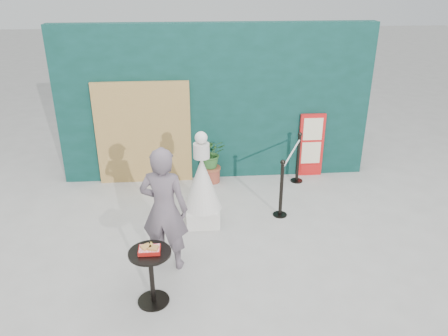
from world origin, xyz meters
TOP-DOWN VIEW (x-y plane):
  - ground at (0.00, 0.00)m, footprint 60.00×60.00m
  - back_wall at (0.00, 3.15)m, footprint 6.00×0.30m
  - bamboo_fence at (-1.40, 2.94)m, footprint 1.80×0.08m
  - woman at (-0.90, 0.14)m, footprint 0.73×0.57m
  - menu_board at (1.90, 2.95)m, footprint 0.50×0.07m
  - statue at (-0.35, 1.24)m, footprint 0.62×0.62m
  - cafe_table at (-1.05, -0.62)m, footprint 0.52×0.52m
  - food_basket at (-1.04, -0.62)m, footprint 0.26×0.19m
  - planter at (-0.11, 2.80)m, footprint 0.53×0.46m
  - stanchion_barrier at (1.28, 2.02)m, footprint 0.84×1.54m

SIDE VIEW (x-z plane):
  - ground at x=0.00m, z-range 0.00..0.00m
  - stanchion_barrier at x=1.28m, z-range -0.02..1.01m
  - cafe_table at x=-1.05m, z-range 0.12..0.87m
  - planter at x=-0.11m, z-range 0.07..0.98m
  - menu_board at x=1.90m, z-range 0.00..1.30m
  - statue at x=-0.35m, z-range -0.15..1.45m
  - food_basket at x=-1.04m, z-range 0.73..0.84m
  - woman at x=-0.90m, z-range 0.00..1.79m
  - bamboo_fence at x=-1.40m, z-range 0.00..2.00m
  - back_wall at x=0.00m, z-range 0.00..3.00m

